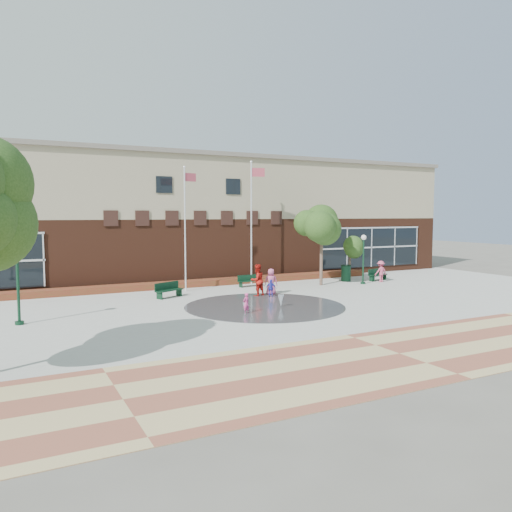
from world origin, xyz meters
name	(u,v)px	position (x,y,z in m)	size (l,w,h in m)	color
ground	(294,317)	(0.00, 0.00, 0.00)	(120.00, 120.00, 0.00)	#666056
plaza_concrete	(256,304)	(0.00, 4.00, 0.00)	(46.00, 18.00, 0.01)	#A8A8A0
paver_band	(400,354)	(0.00, -7.00, 0.00)	(46.00, 6.00, 0.01)	#99523C
splash_pad	(265,307)	(0.00, 3.00, 0.00)	(8.40, 8.40, 0.01)	#383A3D
library_building	(177,217)	(0.00, 17.48, 4.64)	(44.40, 10.40, 9.20)	#4E2618
flower_bed	(205,286)	(0.00, 11.60, 0.00)	(26.00, 1.20, 0.40)	#9E071E
flagpole_left	(186,222)	(-1.96, 9.83, 4.36)	(0.90, 0.27, 7.82)	white
flagpole_right	(252,216)	(3.25, 10.99, 4.75)	(1.04, 0.27, 8.50)	white
lamp_left	(17,270)	(-11.63, 4.04, 2.43)	(0.41, 0.41, 3.91)	#0F311E
lamp_right	(363,254)	(10.04, 7.36, 2.14)	(0.36, 0.36, 3.44)	#0F311E
bench_left	(169,293)	(-3.65, 7.97, 0.29)	(1.85, 1.22, 0.91)	#0F311E
bench_mid	(249,283)	(2.44, 9.80, 0.26)	(1.61, 0.53, 0.80)	#0F311E
bench_right	(378,277)	(12.19, 8.34, 0.28)	(1.80, 0.90, 0.87)	#0F311E
trash_can	(346,273)	(9.86, 9.03, 0.61)	(0.73, 0.73, 1.20)	#0F311E
tree_mid	(322,230)	(7.14, 8.22, 3.75)	(3.06, 3.06, 5.16)	#4B372D
tree_small_right	(350,247)	(10.73, 9.76, 2.45)	(1.96, 1.96, 3.35)	#4B372D
water_jet_a	(281,308)	(0.64, 2.40, 0.00)	(0.33, 0.33, 0.64)	white
water_jet_b	(245,312)	(-1.59, 2.12, 0.00)	(0.20, 0.20, 0.45)	white
child_splash	(246,303)	(-1.71, 1.71, 0.52)	(0.38, 0.25, 1.04)	#E2428F
adult_red	(257,280)	(1.19, 6.18, 0.95)	(0.92, 0.72, 1.90)	#B11811
adult_pink	(271,282)	(2.17, 6.26, 0.80)	(0.78, 0.51, 1.59)	#CE5686
child_blue	(271,288)	(1.74, 5.48, 0.52)	(0.62, 0.26, 1.05)	#2C32B7
person_bench	(381,272)	(11.84, 7.61, 0.77)	(0.99, 0.57, 1.54)	#C7496C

